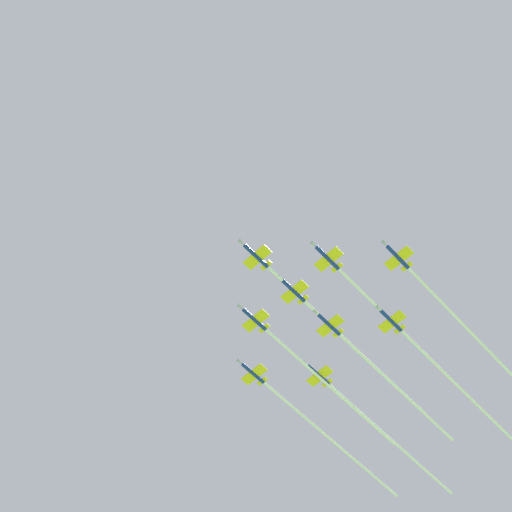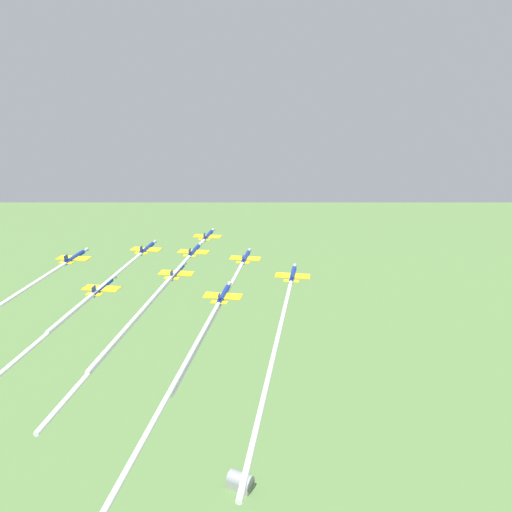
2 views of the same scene
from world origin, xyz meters
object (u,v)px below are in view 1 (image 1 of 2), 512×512
object	(u,v)px
jet_starboard_trail	(446,374)
jet_center_rear	(307,419)
jet_port_trail	(373,366)
jet_lead	(296,294)
jet_port_inner	(364,294)
jet_starboard_outer	(443,304)
jet_port_outer	(341,335)
jet_tail_end	(368,419)
jet_starboard_inner	(306,365)

from	to	relation	value
jet_starboard_trail	jet_center_rear	bearing A→B (deg)	20.64
jet_port_trail	jet_starboard_trail	size ratio (longest dim) A/B	0.83
jet_lead	jet_port_inner	bearing A→B (deg)	-136.33
jet_lead	jet_starboard_outer	world-z (taller)	jet_starboard_outer
jet_port_outer	jet_center_rear	world-z (taller)	jet_port_outer
jet_starboard_outer	jet_lead	bearing A→B (deg)	49.22
jet_port_trail	jet_tail_end	distance (m)	20.15
jet_lead	jet_tail_end	world-z (taller)	jet_lead
jet_port_inner	jet_port_trail	xyz separation A→B (m)	(-20.53, 14.82, 0.01)
jet_port_inner	jet_center_rear	distance (m)	47.87
jet_center_rear	jet_starboard_trail	distance (m)	45.08
jet_starboard_inner	jet_tail_end	size ratio (longest dim) A/B	0.96
jet_starboard_outer	jet_port_inner	bearing A→B (deg)	53.76
jet_starboard_outer	jet_port_outer	bearing A→B (deg)	24.86
jet_starboard_outer	jet_tail_end	size ratio (longest dim) A/B	0.93
jet_starboard_trail	jet_port_trail	bearing A→B (deg)	51.14
jet_lead	jet_port_outer	world-z (taller)	jet_port_outer
jet_starboard_inner	jet_port_outer	bearing A→B (deg)	-179.84
jet_port_inner	jet_starboard_trail	distance (m)	38.51
jet_lead	jet_port_inner	distance (m)	19.45
jet_starboard_inner	jet_starboard_trail	distance (m)	42.91
jet_starboard_inner	jet_starboard_outer	xyz separation A→B (m)	(34.97, 26.98, 2.60)
jet_lead	jet_starboard_inner	distance (m)	24.12
jet_port_inner	jet_port_trail	bearing A→B (deg)	-56.26
jet_lead	jet_tail_end	bearing A→B (deg)	-73.96
jet_starboard_trail	jet_tail_end	world-z (taller)	jet_starboard_trail
jet_starboard_inner	jet_starboard_outer	size ratio (longest dim) A/B	1.03
jet_starboard_outer	jet_center_rear	bearing A→B (deg)	-3.49
jet_starboard_trail	jet_port_inner	bearing A→B (deg)	90.00
jet_starboard_inner	jet_center_rear	world-z (taller)	jet_center_rear
jet_lead	jet_starboard_inner	bearing A→B (deg)	-54.26
jet_lead	jet_starboard_trail	size ratio (longest dim) A/B	0.73
jet_starboard_inner	jet_tail_end	distance (m)	29.38
jet_starboard_outer	jet_tail_end	distance (m)	45.26
jet_tail_end	jet_port_trail	bearing A→B (deg)	134.27
jet_port_trail	jet_starboard_trail	bearing A→B (deg)	-128.86
jet_center_rear	jet_starboard_trail	size ratio (longest dim) A/B	0.95
jet_starboard_outer	jet_port_trail	size ratio (longest dim) A/B	1.03
jet_port_outer	jet_starboard_inner	bearing A→B (deg)	0.16
jet_starboard_inner	jet_starboard_trail	size ratio (longest dim) A/B	0.89
jet_port_inner	jet_tail_end	xyz separation A→B (m)	(-38.74, 23.43, -0.30)
jet_port_inner	jet_lead	bearing A→B (deg)	43.67
jet_starboard_inner	jet_starboard_trail	xyz separation A→B (m)	(15.04, 40.18, 0.89)
jet_port_inner	jet_tail_end	size ratio (longest dim) A/B	0.78
jet_port_inner	jet_port_outer	distance (m)	15.36
jet_starboard_outer	jet_port_trail	world-z (taller)	jet_starboard_outer
jet_tail_end	jet_lead	bearing A→B (deg)	106.04
jet_starboard_inner	jet_center_rear	bearing A→B (deg)	-49.57
jet_port_outer	jet_tail_end	world-z (taller)	jet_port_outer
jet_starboard_outer	jet_center_rear	distance (m)	56.37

